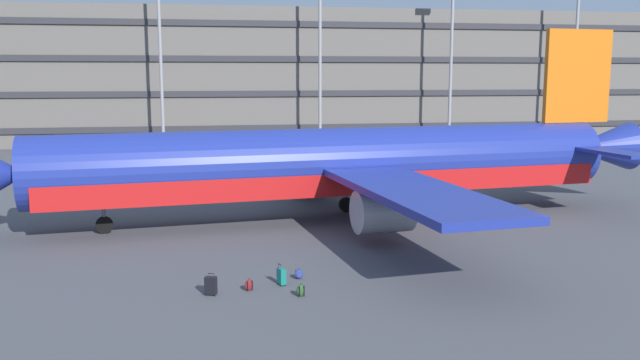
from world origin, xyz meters
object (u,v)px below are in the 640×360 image
(airliner, at_px, (340,165))
(suitcase_small, at_px, (211,285))
(backpack_upright, at_px, (301,291))
(suitcase_large, at_px, (281,276))
(backpack_black, at_px, (249,285))
(backpack_purple, at_px, (299,274))

(airliner, xyz_separation_m, suitcase_small, (-7.72, -12.86, -2.80))
(backpack_upright, bearing_deg, suitcase_small, 167.73)
(suitcase_large, distance_m, backpack_black, 1.44)
(suitcase_small, bearing_deg, suitcase_large, 15.49)
(airliner, height_order, backpack_upright, airliner)
(airliner, bearing_deg, backpack_upright, -107.64)
(airliner, relative_size, suitcase_large, 45.44)
(suitcase_small, distance_m, backpack_purple, 3.93)
(backpack_purple, bearing_deg, backpack_upright, -96.35)
(airliner, bearing_deg, backpack_purple, -109.70)
(backpack_purple, bearing_deg, airliner, 70.30)
(suitcase_large, distance_m, backpack_purple, 1.08)
(airliner, relative_size, backpack_black, 79.68)
(suitcase_small, bearing_deg, backpack_black, 11.25)
(backpack_upright, relative_size, backpack_purple, 1.15)
(suitcase_small, relative_size, backpack_purple, 1.85)
(backpack_upright, distance_m, backpack_purple, 2.22)
(airliner, xyz_separation_m, backpack_upright, (-4.32, -13.59, -2.96))
(airliner, height_order, backpack_black, airliner)
(suitcase_small, relative_size, backpack_upright, 1.61)
(airliner, distance_m, backpack_upright, 14.57)
(airliner, relative_size, suitcase_small, 47.50)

